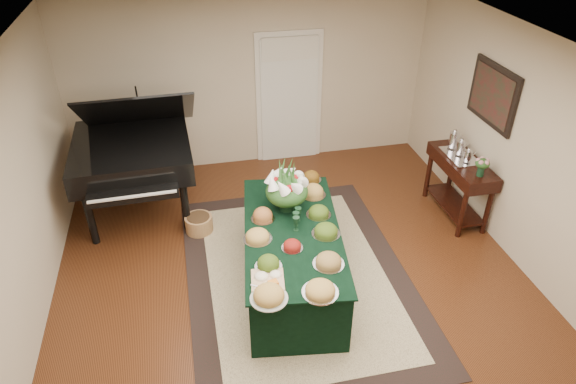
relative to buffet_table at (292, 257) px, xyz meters
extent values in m
plane|color=black|center=(0.03, 0.05, -0.39)|extent=(6.00, 6.00, 0.00)
cube|color=black|center=(0.09, 0.11, -0.38)|extent=(2.59, 3.62, 0.01)
cube|color=beige|center=(0.09, 0.11, -0.38)|extent=(2.07, 3.11, 0.01)
cube|color=silver|center=(0.63, 3.03, 0.66)|extent=(1.05, 0.04, 2.10)
cube|color=silver|center=(0.63, 3.01, 0.61)|extent=(0.90, 0.06, 2.00)
cube|color=black|center=(0.00, 0.00, -0.01)|extent=(1.28, 2.27, 0.75)
cube|color=black|center=(0.00, 0.00, 0.37)|extent=(1.34, 2.33, 0.02)
cylinder|color=silver|center=(-0.40, -0.07, 0.39)|extent=(0.31, 0.31, 0.01)
ellipsoid|color=gold|center=(-0.40, -0.07, 0.43)|extent=(0.26, 0.26, 0.08)
cylinder|color=silver|center=(0.47, 0.98, 0.39)|extent=(0.25, 0.25, 0.01)
ellipsoid|color=brown|center=(0.47, 0.98, 0.44)|extent=(0.21, 0.21, 0.09)
cylinder|color=silver|center=(0.23, -0.63, 0.39)|extent=(0.32, 0.32, 0.01)
ellipsoid|color=olive|center=(0.23, -0.63, 0.43)|extent=(0.26, 0.26, 0.08)
cylinder|color=silver|center=(0.36, 0.22, 0.39)|extent=(0.29, 0.29, 0.01)
ellipsoid|color=#436119|center=(0.36, 0.22, 0.43)|extent=(0.23, 0.23, 0.08)
cylinder|color=silver|center=(0.40, 0.64, 0.39)|extent=(0.31, 0.31, 0.01)
ellipsoid|color=gold|center=(0.40, 0.64, 0.44)|extent=(0.25, 0.25, 0.10)
cylinder|color=silver|center=(0.04, -1.00, 0.39)|extent=(0.35, 0.35, 0.01)
ellipsoid|color=gold|center=(0.04, -1.00, 0.43)|extent=(0.29, 0.29, 0.07)
cylinder|color=silver|center=(-0.37, -0.54, 0.39)|extent=(0.28, 0.28, 0.01)
ellipsoid|color=#436119|center=(-0.37, -0.54, 0.44)|extent=(0.23, 0.23, 0.09)
cylinder|color=silver|center=(0.09, 0.92, 0.39)|extent=(0.31, 0.31, 0.01)
ellipsoid|color=maroon|center=(0.09, 0.92, 0.43)|extent=(0.26, 0.26, 0.07)
cylinder|color=#A0A9A0|center=(-0.44, -0.97, 0.39)|extent=(0.36, 0.36, 0.01)
ellipsoid|color=gold|center=(-0.44, -0.97, 0.44)|extent=(0.29, 0.29, 0.09)
cylinder|color=silver|center=(-0.28, 0.28, 0.39)|extent=(0.27, 0.27, 0.01)
ellipsoid|color=#B46B34|center=(-0.28, 0.28, 0.44)|extent=(0.22, 0.22, 0.10)
cylinder|color=silver|center=(-0.07, -0.30, 0.39)|extent=(0.23, 0.23, 0.01)
ellipsoid|color=maroon|center=(-0.07, -0.30, 0.43)|extent=(0.19, 0.19, 0.07)
cylinder|color=silver|center=(0.34, -0.14, 0.39)|extent=(0.31, 0.31, 0.01)
ellipsoid|color=#436119|center=(0.34, -0.14, 0.43)|extent=(0.26, 0.26, 0.08)
cube|color=tan|center=(-0.41, -0.73, 0.39)|extent=(0.36, 0.36, 0.02)
ellipsoid|color=beige|center=(-0.46, -0.68, 0.44)|extent=(0.14, 0.14, 0.08)
ellipsoid|color=beige|center=(-0.32, -0.68, 0.43)|extent=(0.12, 0.12, 0.07)
cube|color=orange|center=(-0.37, -0.82, 0.43)|extent=(0.10, 0.09, 0.05)
cylinder|color=black|center=(0.03, 0.43, 0.48)|extent=(0.19, 0.19, 0.19)
ellipsoid|color=#275221|center=(0.03, 0.43, 0.62)|extent=(0.49, 0.49, 0.32)
cylinder|color=black|center=(-2.33, 1.29, -0.01)|extent=(0.10, 0.10, 0.76)
cylinder|color=black|center=(-1.14, 1.33, -0.01)|extent=(0.10, 0.10, 0.76)
cylinder|color=black|center=(-1.77, 2.66, -0.01)|extent=(0.10, 0.10, 0.76)
cube|color=black|center=(-1.75, 1.96, 0.53)|extent=(1.56, 1.66, 0.32)
cube|color=black|center=(-1.72, 1.04, 0.42)|extent=(1.09, 0.25, 0.10)
cube|color=black|center=(-1.61, 2.11, 1.04)|extent=(1.49, 1.21, 0.83)
cylinder|color=#97683D|center=(-0.99, 1.25, -0.27)|extent=(0.36, 0.36, 0.23)
cylinder|color=black|center=(2.34, 0.41, -0.05)|extent=(0.07, 0.07, 0.68)
cylinder|color=black|center=(2.70, 0.41, -0.05)|extent=(0.07, 0.07, 0.68)
cylinder|color=black|center=(2.34, 1.41, -0.05)|extent=(0.07, 0.07, 0.68)
cylinder|color=black|center=(2.70, 1.41, -0.05)|extent=(0.07, 0.07, 0.68)
cube|color=black|center=(2.52, 0.91, 0.38)|extent=(0.45, 1.18, 0.18)
cube|color=black|center=(2.52, 0.91, -0.24)|extent=(0.38, 1.04, 0.03)
cube|color=silver|center=(2.52, 1.00, 0.48)|extent=(0.34, 0.58, 0.02)
cylinder|color=black|center=(2.52, 0.49, 0.54)|extent=(0.09, 0.09, 0.13)
ellipsoid|color=pink|center=(2.52, 0.49, 0.66)|extent=(0.20, 0.20, 0.13)
cube|color=black|center=(2.75, 0.91, 1.36)|extent=(0.04, 0.95, 0.75)
cube|color=#50151A|center=(2.72, 0.91, 1.36)|extent=(0.01, 0.82, 0.62)
camera|label=1|loc=(-1.00, -4.39, 3.78)|focal=32.00mm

